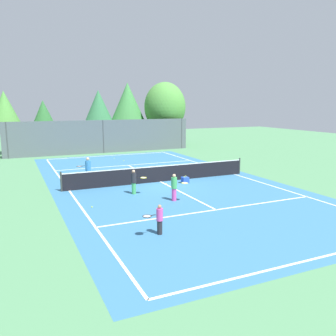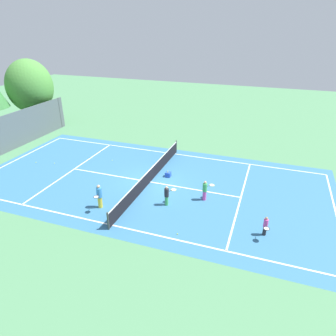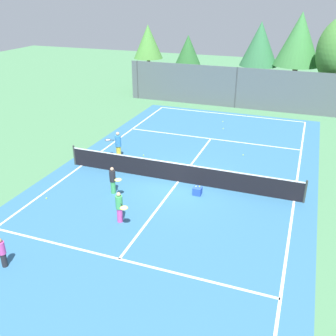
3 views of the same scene
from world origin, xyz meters
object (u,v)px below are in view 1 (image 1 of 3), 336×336
player_0 (88,170)px  tennis_ball_2 (104,178)px  ball_crate (185,180)px  tennis_ball_3 (166,184)px  tennis_ball_6 (217,169)px  player_1 (175,187)px  player_2 (159,219)px  tennis_ball_0 (92,207)px  tennis_ball_4 (167,167)px  tennis_ball_5 (124,161)px  tennis_ball_1 (114,158)px  player_3 (134,181)px

player_0 → tennis_ball_2: player_0 is taller
ball_crate → tennis_ball_2: (-4.16, 3.30, -0.15)m
player_0 → tennis_ball_3: 4.84m
player_0 → tennis_ball_6: 9.60m
player_0 → player_1: bearing=-62.4°
player_2 → tennis_ball_2: bearing=86.6°
tennis_ball_0 → ball_crate: bearing=23.9°
player_0 → tennis_ball_6: size_ratio=23.52×
tennis_ball_2 → tennis_ball_0: bearing=-109.3°
ball_crate → tennis_ball_4: 5.46m
tennis_ball_0 → tennis_ball_5: (5.36, 12.24, 0.00)m
player_0 → ball_crate: (5.34, -2.52, -0.62)m
tennis_ball_1 → tennis_ball_5: bearing=-76.0°
player_3 → tennis_ball_6: size_ratio=19.91×
tennis_ball_1 → player_0: bearing=-115.5°
player_2 → player_1: bearing=57.2°
tennis_ball_3 → tennis_ball_2: bearing=133.0°
tennis_ball_1 → tennis_ball_6: same height
tennis_ball_0 → tennis_ball_1: 14.63m
player_1 → player_3: (-1.39, 2.07, -0.02)m
player_2 → tennis_ball_1: bearing=79.2°
player_2 → tennis_ball_1: (3.47, 18.15, -0.56)m
player_1 → tennis_ball_0: player_1 is taller
ball_crate → tennis_ball_1: size_ratio=6.45×
player_3 → tennis_ball_2: size_ratio=19.91×
player_1 → tennis_ball_0: (-4.00, 0.52, -0.67)m
tennis_ball_2 → tennis_ball_5: (3.23, 6.15, 0.00)m
tennis_ball_0 → player_2: bearing=-71.0°
tennis_ball_5 → tennis_ball_2: bearing=-117.7°
tennis_ball_2 → tennis_ball_6: same height
player_0 → tennis_ball_2: 1.61m
player_1 → player_2: bearing=-122.8°
tennis_ball_6 → ball_crate: bearing=-143.8°
tennis_ball_1 → tennis_ball_5: size_ratio=1.00×
player_3 → tennis_ball_0: (-2.61, -1.55, -0.65)m
tennis_ball_0 → tennis_ball_2: 6.45m
tennis_ball_4 → tennis_ball_6: same height
tennis_ball_6 → player_3: bearing=-151.3°
tennis_ball_2 → tennis_ball_3: (2.96, -3.17, 0.00)m
tennis_ball_0 → tennis_ball_1: same height
tennis_ball_5 → tennis_ball_0: bearing=-113.7°
ball_crate → tennis_ball_5: ball_crate is taller
tennis_ball_3 → player_2: bearing=-116.1°
player_0 → tennis_ball_6: bearing=3.4°
tennis_ball_5 → tennis_ball_4: bearing=-63.0°
tennis_ball_2 → player_0: bearing=-146.5°
tennis_ball_0 → tennis_ball_1: size_ratio=1.00×
tennis_ball_0 → tennis_ball_4: 11.03m
ball_crate → tennis_ball_6: 5.22m
player_2 → player_3: bearing=79.5°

